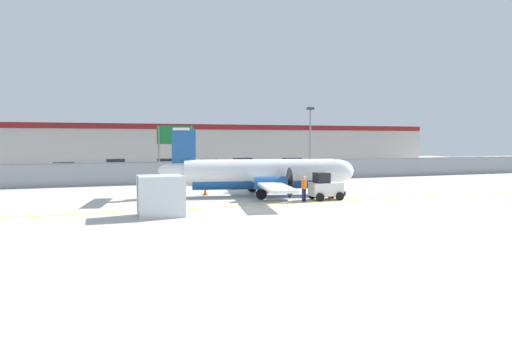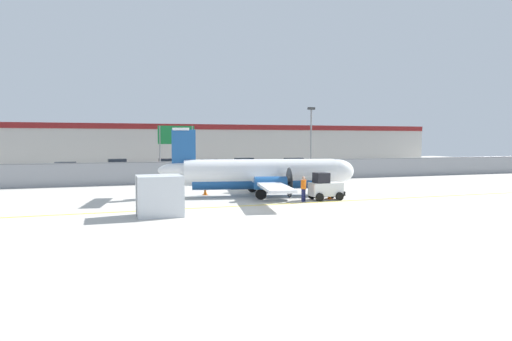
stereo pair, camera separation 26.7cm
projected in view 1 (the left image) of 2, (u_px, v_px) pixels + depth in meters
The scene contains 18 objects.
ground_plane at pixel (268, 205), 28.96m from camera, with size 140.00×140.00×0.01m.
perimeter_fence at pixel (209, 171), 43.96m from camera, with size 98.00×0.10×2.10m.
parking_lot_strip at pixel (187, 173), 54.86m from camera, with size 98.00×17.00×0.12m.
background_building at pixel (165, 145), 72.05m from camera, with size 91.00×8.10×6.50m.
commuter_airplane at pixel (264, 174), 33.58m from camera, with size 14.56×16.02×4.92m.
baggage_tug at pixel (325, 187), 31.31m from camera, with size 2.35×1.41×1.88m.
ground_crew_worker at pixel (304, 187), 30.39m from camera, with size 0.52×0.46×1.70m.
cargo_container at pixel (161, 196), 24.64m from camera, with size 2.44×2.02×2.20m.
traffic_cone_near_left at pixel (205, 191), 33.94m from camera, with size 0.36×0.36×0.64m.
traffic_cone_near_right at pixel (330, 195), 31.70m from camera, with size 0.36×0.36×0.64m.
parked_car_0 at pixel (63, 169), 49.80m from camera, with size 4.35×2.34×1.58m.
parked_car_1 at pixel (116, 165), 57.71m from camera, with size 4.29×2.19×1.58m.
parked_car_2 at pixel (165, 165), 59.06m from camera, with size 4.23×2.05×1.58m.
parked_car_3 at pixel (209, 166), 56.62m from camera, with size 4.39×2.44×1.58m.
parked_car_4 at pixel (242, 164), 61.06m from camera, with size 4.36×2.35×1.58m.
parked_car_5 at pixel (293, 164), 61.19m from camera, with size 4.39×2.43×1.58m.
apron_light_pole at pixel (310, 138), 44.39m from camera, with size 0.70×0.30×7.27m.
highway_sign at pixel (175, 140), 44.89m from camera, with size 3.60×0.14×5.50m.
Camera 1 is at (-10.24, -24.88, 4.13)m, focal length 32.00 mm.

